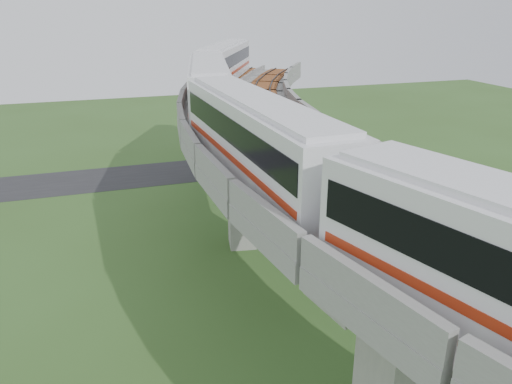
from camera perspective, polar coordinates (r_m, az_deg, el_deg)
ground at (r=31.05m, az=2.37°, el=-14.49°), size 160.00×160.00×0.00m
dirt_lot at (r=36.32m, az=25.19°, el=-10.95°), size 18.00×26.00×0.04m
asphalt_road at (r=57.32m, az=-8.00°, el=2.41°), size 60.00×8.00×0.03m
viaduct at (r=28.36m, az=9.95°, el=2.24°), size 19.58×73.98×11.40m
metro_train at (r=29.80m, az=0.92°, el=9.93°), size 12.53×61.19×3.64m
fence at (r=34.75m, az=17.91°, el=-9.95°), size 3.87×38.73×1.50m
tree_0 at (r=53.55m, az=5.57°, el=3.48°), size 3.01×3.01×3.34m
tree_1 at (r=47.10m, az=6.06°, el=0.52°), size 1.97×1.97×2.53m
tree_2 at (r=38.72m, az=8.68°, el=-3.06°), size 2.18×2.18×3.35m
tree_3 at (r=32.62m, az=14.61°, el=-9.01°), size 2.84×2.84×3.30m
tree_4 at (r=27.93m, az=23.98°, el=-16.55°), size 3.01×3.01×3.09m
car_red at (r=39.79m, az=26.22°, el=-7.28°), size 3.01×3.72×1.19m
car_dark at (r=36.49m, az=23.21°, el=-9.44°), size 4.02×2.50×1.09m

